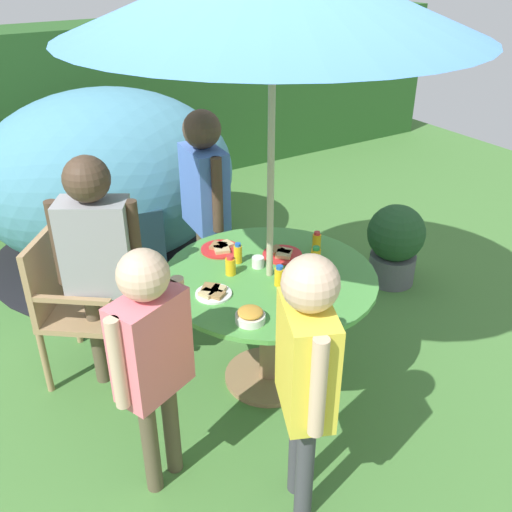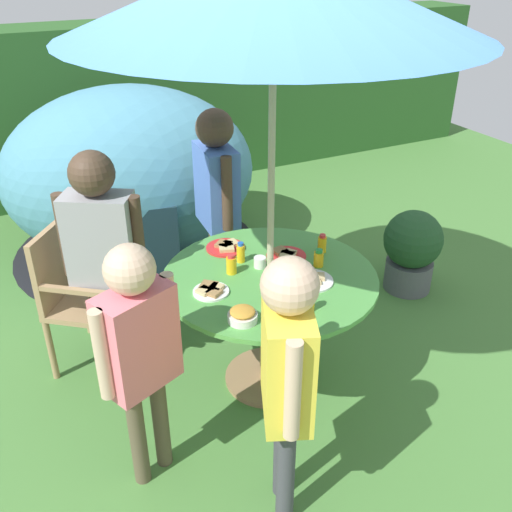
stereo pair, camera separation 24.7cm
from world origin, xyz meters
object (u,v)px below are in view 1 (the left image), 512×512
Objects in this scene: dome_tent at (108,179)px; juice_bottle_far_left at (316,256)px; garden_table at (269,301)px; juice_bottle_mid_left at (317,241)px; child_in_yellow_shirt at (306,361)px; child_in_blue_shirt at (205,189)px; snack_bowl at (250,316)px; plate_mid_right at (221,248)px; potted_plant at (395,242)px; juice_bottle_near_right at (231,266)px; juice_bottle_front_edge at (279,276)px; plate_center_front at (282,254)px; plate_center_back at (311,277)px; plate_far_right at (213,292)px; child_in_grey_shirt at (97,248)px; cup_near at (258,262)px; child_in_pink_shirt at (151,346)px; juice_bottle_near_left at (315,298)px; juice_bottle_spot_a at (293,289)px; wooden_chair at (73,296)px; juice_bottle_back_edge at (238,254)px.

dome_tent is 23.45× the size of juice_bottle_far_left.
juice_bottle_mid_left is (0.40, 0.10, 0.23)m from garden_table.
garden_table is 0.94m from child_in_yellow_shirt.
child_in_blue_shirt reaches higher than snack_bowl.
plate_mid_right is at bearing 11.14° from child_in_yellow_shirt.
potted_plant is 5.55× the size of juice_bottle_near_right.
juice_bottle_near_right is 0.29m from juice_bottle_front_edge.
dome_tent is 2.83m from child_in_yellow_shirt.
plate_center_back is at bearing -92.65° from plate_center_front.
dome_tent is at bearing 104.55° from juice_bottle_far_left.
plate_center_back is at bearing -134.73° from juice_bottle_far_left.
plate_mid_right is at bearing 149.40° from juice_bottle_mid_left.
plate_mid_right is at bearing 56.57° from plate_far_right.
child_in_yellow_shirt is 1.11m from plate_center_front.
child_in_grey_shirt is 0.73m from plate_mid_right.
child_in_yellow_shirt is at bearing -39.98° from child_in_grey_shirt.
child_in_blue_shirt is 6.20× the size of plate_mid_right.
child_in_grey_shirt is at bearing 160.83° from plate_center_front.
cup_near is at bearing 5.75° from child_in_grey_shirt.
child_in_grey_shirt is 0.94m from snack_bowl.
child_in_pink_shirt is 0.81m from juice_bottle_near_right.
child_in_pink_shirt is 0.86m from juice_bottle_near_left.
dome_tent is at bearing 52.90° from child_in_pink_shirt.
potted_plant is 0.45× the size of child_in_grey_shirt.
potted_plant is 1.56m from child_in_blue_shirt.
snack_bowl reaches higher than plate_far_right.
child_in_yellow_shirt reaches higher than plate_center_back.
plate_mid_right is (0.26, 1.21, -0.11)m from child_in_yellow_shirt.
child_in_pink_shirt is at bearing -31.65° from child_in_blue_shirt.
garden_table is 0.49× the size of dome_tent.
plate_center_front is 2.02× the size of juice_bottle_mid_left.
child_in_pink_shirt is 0.68m from child_in_yellow_shirt.
dome_tent is 2.41m from juice_bottle_near_left.
child_in_pink_shirt is at bearing -92.28° from dome_tent.
juice_bottle_spot_a is (0.34, -0.24, 0.04)m from plate_far_right.
juice_bottle_near_left is (0.25, -2.39, 0.11)m from dome_tent.
juice_bottle_near_right is at bearing 72.27° from snack_bowl.
child_in_pink_shirt is at bearing -145.15° from plate_far_right.
wooden_chair is at bearing 150.50° from child_in_grey_shirt.
juice_bottle_back_edge is (-0.10, 0.60, 0.00)m from juice_bottle_near_left.
plate_center_front is 0.45m from juice_bottle_spot_a.
garden_table is at bearing 136.53° from plate_center_back.
plate_center_back is 2.16× the size of juice_bottle_spot_a.
wooden_chair is at bearing 141.48° from juice_bottle_near_right.
juice_bottle_near_left is 0.61m from juice_bottle_back_edge.
plate_mid_right is 2.03× the size of juice_bottle_near_right.
child_in_blue_shirt is (0.07, 0.90, 0.36)m from garden_table.
juice_bottle_spot_a is at bearing -72.51° from dome_tent.
plate_center_front is at bearing 123.09° from juice_bottle_far_left.
child_in_grey_shirt reaches higher than juice_bottle_mid_left.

